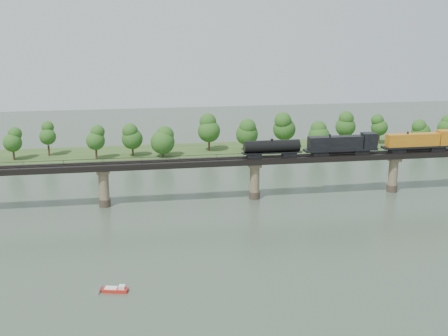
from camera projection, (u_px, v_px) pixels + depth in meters
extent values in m
plane|color=#344336|center=(284.00, 239.00, 124.53)|extent=(400.00, 400.00, 0.00)
cube|color=#2F4A1D|center=(222.00, 151.00, 205.41)|extent=(300.00, 24.00, 1.60)
cylinder|color=#473A2D|center=(105.00, 203.00, 146.51)|extent=(3.00, 3.00, 2.00)
cylinder|color=#857557|center=(104.00, 186.00, 145.37)|extent=(2.60, 2.60, 9.00)
cube|color=#857557|center=(103.00, 171.00, 144.35)|extent=(3.20, 3.20, 1.00)
cylinder|color=#473A2D|center=(254.00, 195.00, 152.90)|extent=(3.00, 3.00, 2.00)
cylinder|color=#857557|center=(255.00, 179.00, 151.75)|extent=(2.60, 2.60, 9.00)
cube|color=#857557|center=(255.00, 165.00, 150.74)|extent=(3.20, 3.20, 1.00)
cylinder|color=#473A2D|center=(392.00, 188.00, 159.28)|extent=(3.00, 3.00, 2.00)
cylinder|color=#857557|center=(393.00, 173.00, 158.14)|extent=(2.60, 2.60, 9.00)
cube|color=#857557|center=(394.00, 159.00, 157.12)|extent=(3.20, 3.20, 1.00)
cube|color=black|center=(255.00, 160.00, 150.42)|extent=(220.00, 5.00, 1.50)
cube|color=black|center=(256.00, 158.00, 149.49)|extent=(220.00, 0.12, 0.16)
cube|color=black|center=(254.00, 157.00, 150.92)|extent=(220.00, 0.12, 0.16)
cube|color=black|center=(257.00, 157.00, 147.76)|extent=(220.00, 0.10, 0.10)
cube|color=black|center=(253.00, 153.00, 152.34)|extent=(220.00, 0.10, 0.10)
cube|color=black|center=(257.00, 159.00, 147.85)|extent=(0.08, 0.08, 0.70)
cube|color=black|center=(253.00, 154.00, 152.43)|extent=(0.08, 0.08, 0.70)
cylinder|color=#382619|center=(14.00, 155.00, 188.46)|extent=(0.70, 0.70, 3.27)
sphere|color=#1E4B15|center=(13.00, 143.00, 187.35)|extent=(6.20, 6.20, 6.20)
sphere|color=#1E4B15|center=(12.00, 135.00, 186.65)|extent=(4.65, 4.65, 4.65)
cylinder|color=#382619|center=(49.00, 151.00, 194.24)|extent=(0.70, 0.70, 3.71)
sphere|color=#1E4B15|center=(48.00, 137.00, 192.98)|extent=(5.67, 5.67, 5.67)
sphere|color=#1E4B15|center=(47.00, 128.00, 192.19)|extent=(4.25, 4.25, 4.25)
cylinder|color=#382619|center=(96.00, 154.00, 189.39)|extent=(0.70, 0.70, 3.51)
sphere|color=#1E4B15|center=(96.00, 141.00, 188.20)|extent=(6.31, 6.31, 6.31)
sphere|color=#1E4B15|center=(95.00, 132.00, 187.45)|extent=(4.73, 4.73, 4.73)
cylinder|color=#382619|center=(133.00, 152.00, 193.76)|extent=(0.70, 0.70, 3.34)
sphere|color=#1E4B15|center=(132.00, 139.00, 192.63)|extent=(7.18, 7.18, 7.18)
sphere|color=#1E4B15|center=(132.00, 131.00, 191.92)|extent=(5.39, 5.39, 5.39)
cylinder|color=#382619|center=(163.00, 153.00, 192.89)|extent=(0.70, 0.70, 2.83)
sphere|color=#1E4B15|center=(163.00, 142.00, 191.93)|extent=(8.26, 8.26, 8.26)
sphere|color=#1E4B15|center=(162.00, 135.00, 191.34)|extent=(6.19, 6.19, 6.19)
cylinder|color=#382619|center=(209.00, 145.00, 201.68)|extent=(0.70, 0.70, 3.96)
sphere|color=#1E4B15|center=(209.00, 131.00, 200.34)|extent=(8.07, 8.07, 8.07)
sphere|color=#1E4B15|center=(209.00, 122.00, 199.50)|extent=(6.05, 6.05, 6.05)
cylinder|color=#382619|center=(247.00, 146.00, 202.48)|extent=(0.70, 0.70, 3.27)
sphere|color=#1E4B15|center=(247.00, 134.00, 201.37)|extent=(8.03, 8.03, 8.03)
sphere|color=#1E4B15|center=(247.00, 127.00, 200.68)|extent=(6.02, 6.02, 6.02)
cylinder|color=#382619|center=(284.00, 143.00, 205.76)|extent=(0.70, 0.70, 3.92)
sphere|color=#1E4B15|center=(284.00, 129.00, 204.43)|extent=(8.29, 8.29, 8.29)
sphere|color=#1E4B15|center=(285.00, 120.00, 203.60)|extent=(6.21, 6.21, 6.21)
cylinder|color=#382619|center=(319.00, 147.00, 200.98)|extent=(0.70, 0.70, 3.02)
sphere|color=#1E4B15|center=(319.00, 136.00, 199.96)|extent=(7.74, 7.74, 7.74)
sphere|color=#1E4B15|center=(319.00, 129.00, 199.32)|extent=(5.80, 5.80, 5.80)
cylinder|color=#382619|center=(345.00, 140.00, 211.27)|extent=(0.70, 0.70, 3.80)
sphere|color=#1E4B15|center=(345.00, 127.00, 209.98)|extent=(7.47, 7.47, 7.47)
sphere|color=#1E4B15|center=(346.00, 118.00, 209.18)|extent=(5.60, 5.60, 5.60)
cylinder|color=#382619|center=(379.00, 139.00, 213.72)|extent=(0.70, 0.70, 3.38)
sphere|color=#1E4B15|center=(379.00, 128.00, 212.58)|extent=(6.23, 6.23, 6.23)
sphere|color=#1E4B15|center=(380.00, 120.00, 211.86)|extent=(4.67, 4.67, 4.67)
cylinder|color=#382619|center=(420.00, 142.00, 210.41)|extent=(0.70, 0.70, 2.77)
sphere|color=#1E4B15|center=(421.00, 132.00, 209.47)|extent=(7.04, 7.04, 7.04)
sphere|color=#1E4B15|center=(421.00, 126.00, 208.89)|extent=(5.28, 5.28, 5.28)
cylinder|color=#382619|center=(445.00, 138.00, 217.45)|extent=(0.70, 0.70, 2.94)
sphere|color=#1E4B15|center=(446.00, 128.00, 216.45)|extent=(6.73, 6.73, 6.73)
sphere|color=#1E4B15|center=(447.00, 122.00, 215.83)|extent=(5.05, 5.05, 5.05)
cube|color=black|center=(437.00, 148.00, 158.47)|extent=(4.32, 2.59, 1.19)
cube|color=black|center=(397.00, 150.00, 156.58)|extent=(4.32, 2.59, 1.19)
cube|color=black|center=(417.00, 147.00, 157.33)|extent=(20.50, 3.24, 0.54)
cube|color=#BF7B17|center=(413.00, 140.00, 156.57)|extent=(15.11, 2.91, 3.45)
cube|color=#BF7B17|center=(445.00, 137.00, 158.04)|extent=(3.88, 3.24, 4.10)
cylinder|color=black|center=(417.00, 149.00, 157.49)|extent=(6.47, 1.51, 1.51)
cube|color=black|center=(361.00, 151.00, 154.86)|extent=(4.32, 2.59, 1.19)
cube|color=black|center=(320.00, 153.00, 152.96)|extent=(4.32, 2.59, 1.19)
cube|color=black|center=(340.00, 149.00, 153.72)|extent=(20.50, 3.24, 0.54)
cube|color=black|center=(335.00, 143.00, 152.95)|extent=(15.11, 2.91, 3.45)
cube|color=black|center=(369.00, 140.00, 154.42)|extent=(3.88, 3.24, 4.10)
cylinder|color=black|center=(340.00, 152.00, 153.87)|extent=(6.47, 1.51, 1.51)
cube|color=black|center=(289.00, 154.00, 151.59)|extent=(3.78, 2.37, 1.19)
cube|color=black|center=(254.00, 156.00, 150.04)|extent=(3.78, 2.37, 1.19)
cube|color=black|center=(272.00, 152.00, 150.63)|extent=(16.19, 2.59, 0.32)
cylinder|color=black|center=(272.00, 146.00, 150.19)|extent=(15.11, 3.24, 3.24)
cylinder|color=black|center=(272.00, 140.00, 149.76)|extent=(0.76, 0.76, 0.54)
cube|color=red|center=(115.00, 290.00, 100.44)|extent=(4.74, 2.65, 0.63)
cube|color=white|center=(111.00, 288.00, 100.40)|extent=(2.41, 1.82, 0.22)
cube|color=white|center=(122.00, 287.00, 100.19)|extent=(1.30, 1.30, 0.63)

